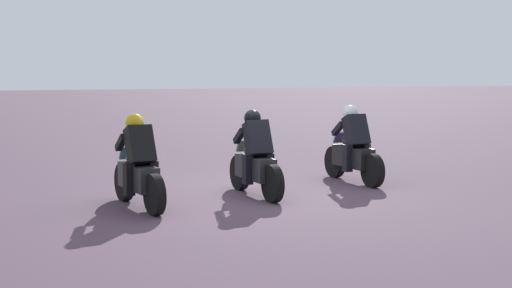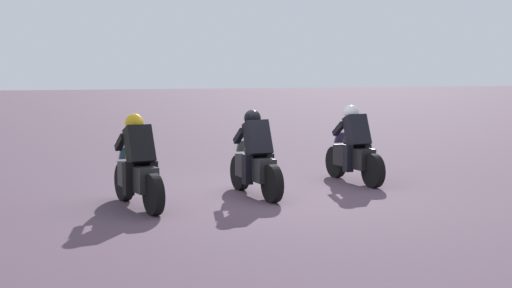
% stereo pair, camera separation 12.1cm
% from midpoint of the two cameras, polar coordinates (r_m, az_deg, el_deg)
% --- Properties ---
extents(ground_plane, '(120.00, 120.00, 0.00)m').
position_cam_midpoint_polar(ground_plane, '(12.94, -0.30, -4.01)').
color(ground_plane, '#4E3A49').
extents(rider_lane_a, '(2.04, 0.57, 1.51)m').
position_cam_midpoint_polar(rider_lane_a, '(14.42, 7.34, -0.52)').
color(rider_lane_a, black).
rests_on(rider_lane_a, ground_plane).
extents(rider_lane_b, '(2.04, 0.57, 1.51)m').
position_cam_midpoint_polar(rider_lane_b, '(12.79, -0.31, -1.30)').
color(rider_lane_b, black).
rests_on(rider_lane_b, ground_plane).
extents(rider_lane_c, '(2.03, 0.63, 1.51)m').
position_cam_midpoint_polar(rider_lane_c, '(11.88, -9.42, -1.96)').
color(rider_lane_c, black).
rests_on(rider_lane_c, ground_plane).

